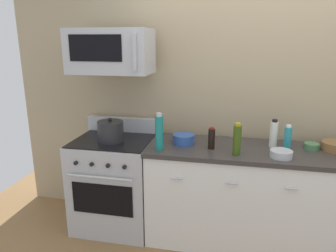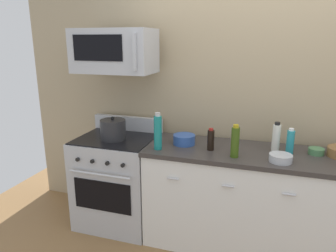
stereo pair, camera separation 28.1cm
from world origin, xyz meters
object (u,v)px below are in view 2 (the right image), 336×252
bottle_vinegar_white (276,137)px  bowl_steel_prep (281,158)px  stockpot (113,130)px  bottle_soy_sauce_dark (211,140)px  bottle_olive_oil (235,142)px  bowl_blue_mixing (184,139)px  bottle_dish_soap (290,142)px  bottle_sparkling_teal (158,132)px  bowl_green_glaze (316,151)px  range_oven (118,180)px  microwave (114,51)px

bottle_vinegar_white → bowl_steel_prep: (0.04, -0.26, -0.09)m
stockpot → bottle_vinegar_white: bearing=5.4°
bottle_soy_sauce_dark → bottle_olive_oil: (0.22, -0.11, 0.04)m
bowl_blue_mixing → bottle_soy_sauce_dark: bearing=-18.2°
bowl_steel_prep → stockpot: (-1.52, 0.12, 0.07)m
bottle_vinegar_white → bowl_blue_mixing: size_ratio=1.26×
bottle_vinegar_white → bottle_olive_oil: size_ratio=0.93×
bottle_dish_soap → bowl_blue_mixing: 0.91m
bottle_sparkling_teal → bottle_dish_soap: (1.10, 0.23, -0.05)m
bottle_vinegar_white → bottle_sparkling_teal: bottle_sparkling_teal is taller
bottle_olive_oil → bowl_steel_prep: size_ratio=1.53×
bottle_vinegar_white → stockpot: bottle_vinegar_white is taller
bowl_green_glaze → bowl_steel_prep: (-0.29, -0.27, 0.01)m
bowl_green_glaze → bottle_soy_sauce_dark: bearing=-169.0°
bowl_blue_mixing → range_oven: bearing=-178.6°
bottle_vinegar_white → bottle_sparkling_teal: size_ratio=0.78×
range_oven → bowl_steel_prep: (1.52, -0.17, 0.48)m
stockpot → range_oven: bearing=90.0°
bottle_vinegar_white → bottle_dish_soap: bottle_vinegar_white is taller
bottle_vinegar_white → bowl_green_glaze: 0.34m
bottle_vinegar_white → bottle_dish_soap: size_ratio=1.15×
bottle_vinegar_white → bowl_blue_mixing: (-0.80, -0.07, -0.07)m
bottle_soy_sauce_dark → stockpot: size_ratio=0.81×
microwave → bowl_steel_prep: size_ratio=4.16×
bowl_green_glaze → bottle_olive_oil: bearing=-157.0°
bottle_soy_sauce_dark → bottle_olive_oil: bottle_olive_oil is taller
bottle_soy_sauce_dark → bowl_steel_prep: bearing=-10.2°
bottle_dish_soap → bowl_steel_prep: 0.24m
bottle_soy_sauce_dark → bowl_steel_prep: (0.58, -0.10, -0.06)m
bottle_sparkling_teal → bottle_olive_oil: (0.66, 0.01, -0.03)m
microwave → stockpot: microwave is taller
bottle_sparkling_teal → bottle_soy_sauce_dark: size_ratio=1.68×
bottle_sparkling_teal → bowl_blue_mixing: (0.18, 0.20, -0.11)m
bowl_blue_mixing → stockpot: 0.69m
range_oven → bottle_vinegar_white: bottle_vinegar_white is taller
bottle_sparkling_teal → bottle_soy_sauce_dark: 0.46m
bottle_dish_soap → stockpot: 1.60m
bottle_soy_sauce_dark → bowl_blue_mixing: bottle_soy_sauce_dark is taller
bottle_soy_sauce_dark → bottle_vinegar_white: bearing=16.1°
bottle_dish_soap → bottle_vinegar_white: bearing=159.4°
bowl_green_glaze → bowl_blue_mixing: 1.13m
range_oven → microwave: size_ratio=1.44×
bottle_olive_oil → range_oven: bearing=171.4°
bottle_dish_soap → stockpot: stockpot is taller
microwave → bottle_sparkling_teal: bearing=-24.6°
bottle_sparkling_teal → bottle_dish_soap: bottle_sparkling_teal is taller
range_oven → microwave: microwave is taller
bottle_dish_soap → bottle_olive_oil: 0.49m
microwave → bottle_sparkling_teal: microwave is taller
bottle_vinegar_white → stockpot: (-1.49, -0.14, -0.02)m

